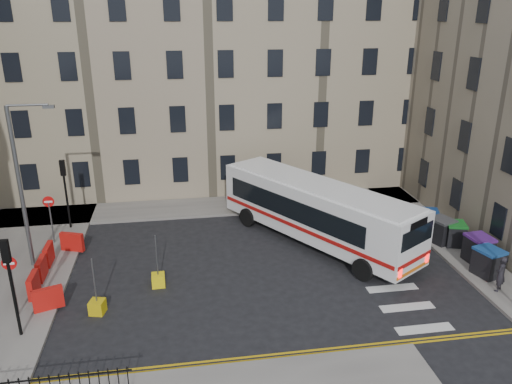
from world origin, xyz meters
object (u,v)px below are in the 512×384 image
object	(u,v)px
streetlamp	(20,186)
wheelie_bin_a	(488,262)
bus	(316,210)
bollard_yellow	(158,280)
wheelie_bin_c	(455,234)
wheelie_bin_e	(429,220)
pedestrian	(501,274)
wheelie_bin_b	(478,249)
bollard_chevron	(97,307)
wheelie_bin_d	(441,230)

from	to	relation	value
streetlamp	wheelie_bin_a	world-z (taller)	streetlamp
bus	wheelie_bin_a	xyz separation A→B (m)	(7.11, -5.16, -1.10)
streetlamp	bollard_yellow	world-z (taller)	streetlamp
wheelie_bin_c	wheelie_bin_e	distance (m)	2.13
wheelie_bin_a	wheelie_bin_e	bearing A→B (deg)	76.54
wheelie_bin_c	pedestrian	xyz separation A→B (m)	(-0.51, -4.75, 0.21)
wheelie_bin_a	wheelie_bin_b	distance (m)	1.36
bus	bollard_chevron	size ratio (longest dim) A/B	19.85
wheelie_bin_d	wheelie_bin_e	bearing A→B (deg)	65.21
wheelie_bin_e	bollard_yellow	bearing A→B (deg)	-147.07
wheelie_bin_b	bollard_yellow	bearing A→B (deg)	173.11
wheelie_bin_c	bollard_chevron	bearing A→B (deg)	-153.38
bus	bollard_yellow	xyz separation A→B (m)	(-8.50, -3.43, -1.64)
wheelie_bin_d	pedestrian	xyz separation A→B (m)	(0.06, -5.18, 0.16)
bus	bollard_chevron	distance (m)	12.33
streetlamp	bus	world-z (taller)	streetlamp
wheelie_bin_b	wheelie_bin_e	size ratio (longest dim) A/B	1.05
wheelie_bin_b	wheelie_bin_a	bearing A→B (deg)	-108.76
bus	pedestrian	world-z (taller)	bus
wheelie_bin_b	bollard_chevron	bearing A→B (deg)	179.09
bollard_chevron	wheelie_bin_a	bearing A→B (deg)	0.42
bollard_chevron	pedestrian	bearing A→B (deg)	-4.07
streetlamp	wheelie_bin_a	bearing A→B (deg)	-11.83
wheelie_bin_d	bollard_chevron	bearing A→B (deg)	173.27
wheelie_bin_b	bollard_yellow	world-z (taller)	wheelie_bin_b
streetlamp	bollard_yellow	xyz separation A→B (m)	(6.26, -2.85, -4.04)
bus	pedestrian	size ratio (longest dim) A/B	7.02
bus	wheelie_bin_d	bearing A→B (deg)	-43.70
wheelie_bin_a	wheelie_bin_c	size ratio (longest dim) A/B	1.07
wheelie_bin_c	pedestrian	world-z (taller)	pedestrian
wheelie_bin_c	bollard_yellow	world-z (taller)	wheelie_bin_c
wheelie_bin_e	streetlamp	bearing A→B (deg)	-158.33
pedestrian	wheelie_bin_e	bearing A→B (deg)	-130.32
bollard_chevron	bus	bearing A→B (deg)	25.69
wheelie_bin_a	bollard_chevron	size ratio (longest dim) A/B	2.46
wheelie_bin_c	bollard_yellow	distance (m)	15.90
wheelie_bin_d	pedestrian	bearing A→B (deg)	-108.50
wheelie_bin_e	wheelie_bin_a	bearing A→B (deg)	-68.41
streetlamp	wheelie_bin_c	bearing A→B (deg)	-3.20
wheelie_bin_a	bollard_yellow	world-z (taller)	wheelie_bin_a
wheelie_bin_d	pedestrian	size ratio (longest dim) A/B	0.90
bus	bollard_yellow	bearing A→B (deg)	169.91
wheelie_bin_d	wheelie_bin_e	world-z (taller)	wheelie_bin_d
streetlamp	pedestrian	size ratio (longest dim) A/B	4.80
wheelie_bin_a	bollard_yellow	xyz separation A→B (m)	(-15.62, 1.73, -0.54)
bollard_yellow	wheelie_bin_b	bearing A→B (deg)	-1.45
pedestrian	wheelie_bin_c	bearing A→B (deg)	-135.51
streetlamp	pedestrian	distance (m)	22.63
wheelie_bin_b	wheelie_bin_c	bearing A→B (deg)	88.03
streetlamp	wheelie_bin_b	size ratio (longest dim) A/B	5.84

